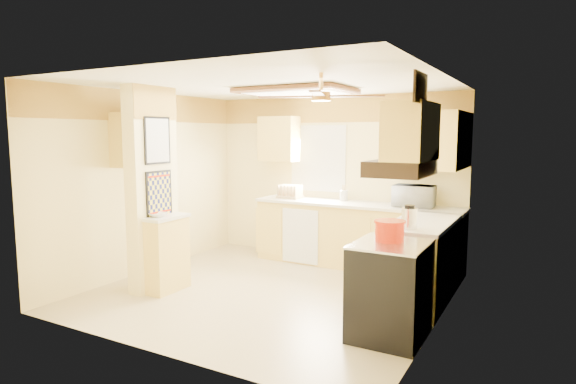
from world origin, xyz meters
The scene contains 34 objects.
floor centered at (0.00, 0.00, 0.00)m, with size 4.00×4.00×0.00m, color tan.
ceiling centered at (0.00, 0.00, 2.50)m, with size 4.00×4.00×0.00m, color white.
wall_back centered at (0.00, 1.90, 1.25)m, with size 4.00×4.00×0.00m, color #FDE89A.
wall_front centered at (0.00, -1.90, 1.25)m, with size 4.00×4.00×0.00m, color #FDE89A.
wall_left centered at (-2.00, 0.00, 1.25)m, with size 3.80×3.80×0.00m, color #FDE89A.
wall_right centered at (2.00, 0.00, 1.25)m, with size 3.80×3.80×0.00m, color #FDE89A.
wallpaper_border centered at (0.00, 1.88, 2.30)m, with size 4.00×0.02×0.40m, color #FFC84B.
partition_column centered at (-1.35, -0.55, 1.25)m, with size 0.20×0.70×2.50m, color #FDE89A.
partition_ledge centered at (-1.13, -0.55, 0.45)m, with size 0.25×0.55×0.90m, color #FFDA6B.
ledge_top centered at (-1.13, -0.55, 0.92)m, with size 0.28×0.58×0.04m, color silver.
lower_cabinets_back centered at (0.50, 1.60, 0.45)m, with size 3.00×0.60×0.90m, color #FFDA6B.
lower_cabinets_right centered at (1.70, 0.60, 0.45)m, with size 0.60×1.40×0.90m, color #FFDA6B.
countertop_back centered at (0.50, 1.59, 0.92)m, with size 3.04×0.64×0.04m, color silver.
countertop_right centered at (1.69, 0.60, 0.92)m, with size 0.64×1.44×0.04m, color silver.
dishwasher_panel centered at (-0.25, 1.29, 0.43)m, with size 0.58×0.02×0.80m, color white.
window centered at (-0.25, 1.89, 1.55)m, with size 0.92×0.02×1.02m.
upper_cab_back_left centered at (-0.85, 1.72, 1.85)m, with size 0.60×0.35×0.70m, color #FFDA6B.
upper_cab_back_right centered at (1.55, 1.72, 1.85)m, with size 0.90×0.35×0.70m, color #FFDA6B.
upper_cab_right centered at (1.82, 1.25, 1.85)m, with size 0.35×1.00×0.70m, color #FFDA6B.
upper_cab_left_wall centered at (-1.82, -0.25, 1.85)m, with size 0.35×0.75×0.70m, color #FFDA6B.
upper_cab_over_stove centered at (1.82, -0.55, 1.95)m, with size 0.35×0.76×0.52m, color #FFDA6B.
stove centered at (1.67, -0.55, 0.46)m, with size 0.68×0.77×0.92m.
range_hood centered at (1.74, -0.55, 1.62)m, with size 0.50×0.76×0.14m, color black.
poster_menu centered at (-1.24, -0.55, 1.85)m, with size 0.02×0.42×0.57m.
poster_nashville centered at (-1.24, -0.55, 1.20)m, with size 0.02×0.42×0.57m.
ceiling_light_panel centered at (0.10, 0.50, 2.46)m, with size 1.35×0.95×0.06m.
ceiling_fan centered at (1.00, -0.70, 2.29)m, with size 1.15×1.15×0.26m.
vent_grate centered at (1.98, -0.90, 2.30)m, with size 0.02×0.40×0.25m, color black.
microwave centered at (1.32, 1.63, 1.09)m, with size 0.54×0.36×0.30m, color white.
bowl centered at (-1.16, -0.66, 0.96)m, with size 0.20×0.20×0.05m, color white.
dutch_oven centered at (1.63, -0.48, 1.02)m, with size 0.30×0.30×0.20m.
kettle centered at (1.67, 0.08, 1.06)m, with size 0.16×0.16×0.25m.
dish_rack centered at (-0.59, 1.59, 1.01)m, with size 0.36×0.27×0.20m.
utensil_crock centered at (0.25, 1.74, 1.02)m, with size 0.12×0.12×0.23m.
Camera 1 is at (2.96, -4.88, 1.93)m, focal length 30.00 mm.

